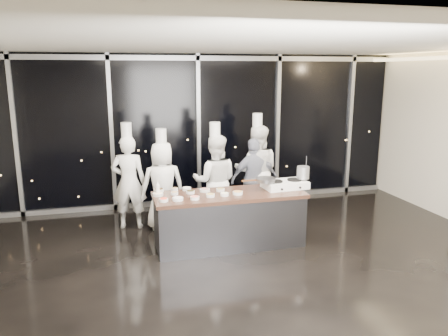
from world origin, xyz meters
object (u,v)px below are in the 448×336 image
object	(u,v)px
demo_counter	(229,219)
stove	(285,184)
frying_pan	(265,180)
guest	(254,179)
chef_left	(163,185)
stock_pot	(303,172)
chef_right	(257,171)
chef_center	(215,181)
chef_far_left	(129,181)

from	to	relation	value
demo_counter	stove	size ratio (longest dim) A/B	3.28
frying_pan	guest	distance (m)	1.14
chef_left	guest	size ratio (longest dim) A/B	1.16
stove	guest	size ratio (longest dim) A/B	0.47
frying_pan	chef_left	bearing A→B (deg)	143.36
stock_pot	chef_right	xyz separation A→B (m)	(-0.41, 1.25, -0.22)
chef_center	demo_counter	bearing A→B (deg)	105.18
frying_pan	demo_counter	bearing A→B (deg)	-177.26
frying_pan	guest	bearing A→B (deg)	76.79
chef_left	chef_center	world-z (taller)	chef_center
stove	chef_left	world-z (taller)	chef_left
guest	chef_right	distance (m)	0.24
demo_counter	stove	xyz separation A→B (m)	(1.00, 0.08, 0.51)
frying_pan	chef_center	size ratio (longest dim) A/B	0.30
chef_center	guest	bearing A→B (deg)	-152.07
stock_pot	chef_far_left	size ratio (longest dim) A/B	0.11
chef_left	chef_far_left	bearing A→B (deg)	-20.31
chef_far_left	chef_center	bearing A→B (deg)	-179.33
stove	stock_pot	bearing A→B (deg)	-0.51
chef_left	stove	bearing A→B (deg)	149.98
stock_pot	demo_counter	bearing A→B (deg)	-175.80
chef_far_left	chef_left	bearing A→B (deg)	174.32
frying_pan	stock_pot	size ratio (longest dim) A/B	2.81
stock_pot	chef_left	size ratio (longest dim) A/B	0.11
frying_pan	chef_left	world-z (taller)	chef_left
demo_counter	guest	world-z (taller)	guest
chef_right	guest	bearing A→B (deg)	77.97
chef_center	stove	bearing A→B (deg)	153.09
demo_counter	chef_far_left	distance (m)	2.06
stove	chef_right	xyz separation A→B (m)	(-0.07, 1.27, -0.04)
frying_pan	stock_pot	bearing A→B (deg)	-1.67
stove	stock_pot	world-z (taller)	stock_pot
frying_pan	guest	xyz separation A→B (m)	(0.18, 1.10, -0.27)
demo_counter	stock_pot	bearing A→B (deg)	4.20
chef_far_left	chef_center	xyz separation A→B (m)	(1.54, -0.32, -0.01)
chef_left	demo_counter	bearing A→B (deg)	128.51
stock_pot	chef_center	size ratio (longest dim) A/B	0.11
stock_pot	chef_right	world-z (taller)	chef_right
chef_left	guest	xyz separation A→B (m)	(1.78, 0.07, -0.02)
chef_left	stock_pot	bearing A→B (deg)	153.94
chef_center	guest	size ratio (longest dim) A/B	1.22
demo_counter	chef_right	size ratio (longest dim) A/B	1.20
frying_pan	stock_pot	distance (m)	0.70
chef_left	chef_center	bearing A→B (deg)	170.14
chef_left	chef_center	size ratio (longest dim) A/B	0.95
chef_left	chef_right	size ratio (longest dim) A/B	0.90
frying_pan	chef_far_left	size ratio (longest dim) A/B	0.30
stove	chef_center	xyz separation A→B (m)	(-1.00, 0.90, -0.09)
chef_far_left	chef_right	world-z (taller)	chef_right
demo_counter	stock_pot	xyz separation A→B (m)	(1.34, 0.10, 0.69)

